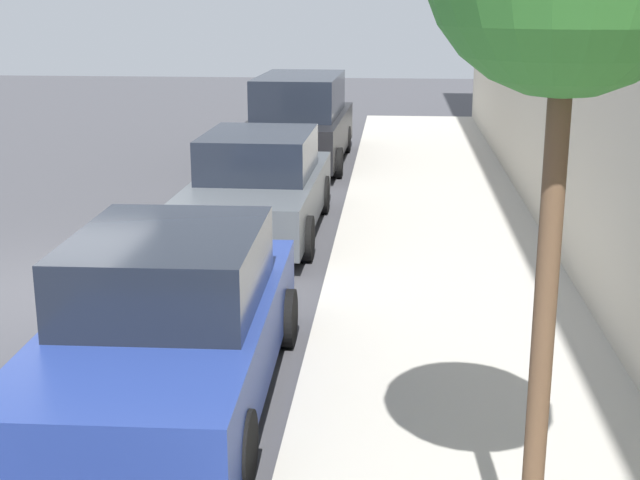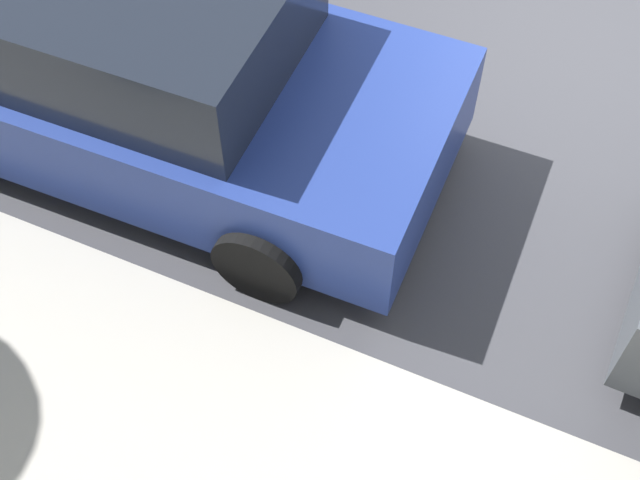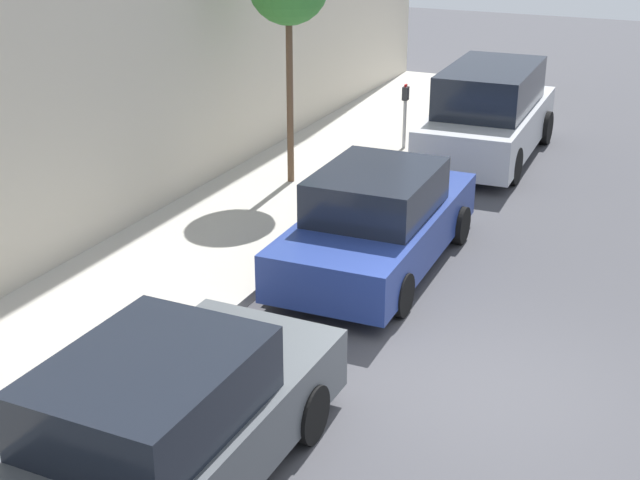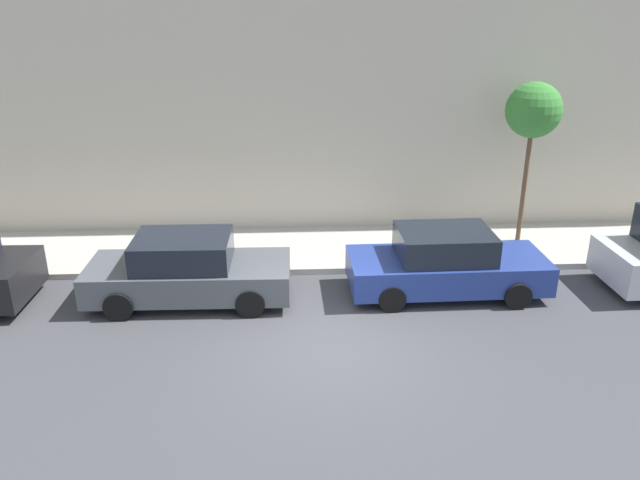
{
  "view_description": "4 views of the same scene",
  "coord_description": "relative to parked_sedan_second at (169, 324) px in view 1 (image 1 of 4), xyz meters",
  "views": [
    {
      "loc": [
        4.33,
        -10.05,
        3.52
      ],
      "look_at": [
        3.55,
        -0.91,
        1.0
      ],
      "focal_mm": 50.0,
      "sensor_mm": 36.0,
      "label": 1
    },
    {
      "loc": [
        5.92,
        0.16,
        5.03
      ],
      "look_at": [
        3.37,
        -0.97,
        1.0
      ],
      "focal_mm": 50.0,
      "sensor_mm": 36.0,
      "label": 2
    },
    {
      "loc": [
        -1.91,
        8.71,
        5.46
      ],
      "look_at": [
        2.58,
        -1.19,
        1.0
      ],
      "focal_mm": 50.0,
      "sensor_mm": 36.0,
      "label": 3
    },
    {
      "loc": [
        -10.56,
        0.73,
        6.51
      ],
      "look_at": [
        3.31,
        0.04,
        1.0
      ],
      "focal_mm": 35.0,
      "sensor_mm": 36.0,
      "label": 4
    }
  ],
  "objects": [
    {
      "name": "parked_sedan_third",
      "position": [
        -0.1,
        5.87,
        -0.0
      ],
      "size": [
        1.92,
        4.52,
        1.54
      ],
      "color": "#4C5156",
      "rests_on": "ground_plane"
    },
    {
      "name": "sidewalk",
      "position": [
        2.63,
        2.81,
        -0.65
      ],
      "size": [
        3.02,
        32.0,
        0.15
      ],
      "color": "#B2ADA3",
      "rests_on": "ground_plane"
    },
    {
      "name": "parked_sedan_second",
      "position": [
        0.0,
        0.0,
        0.0
      ],
      "size": [
        1.92,
        4.54,
        1.54
      ],
      "color": "navy",
      "rests_on": "ground_plane"
    },
    {
      "name": "ground_plane",
      "position": [
        -2.38,
        2.81,
        -0.73
      ],
      "size": [
        60.0,
        60.0,
        0.0
      ],
      "primitive_type": "plane",
      "color": "#424247"
    },
    {
      "name": "parked_minivan_fourth",
      "position": [
        -0.1,
        11.78,
        0.2
      ],
      "size": [
        2.02,
        4.95,
        1.9
      ],
      "color": "black",
      "rests_on": "ground_plane"
    }
  ]
}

